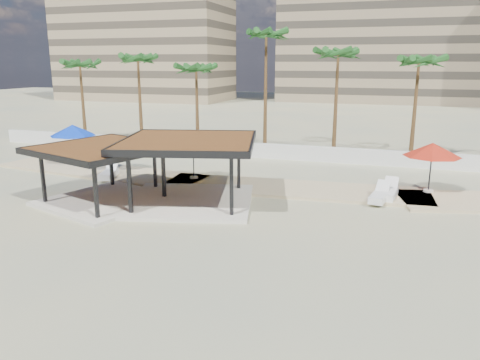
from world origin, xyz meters
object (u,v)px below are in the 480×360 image
object	(u,v)px
pavilion_west	(104,169)
lounger_c	(380,196)
pavilion_central	(189,165)
umbrella_c	(432,150)
lounger_b	(389,193)
umbrella_a	(111,139)
lounger_a	(109,174)

from	to	relation	value
pavilion_west	lounger_c	size ratio (longest dim) A/B	3.26
pavilion_central	umbrella_c	distance (m)	13.93
pavilion_central	pavilion_west	size ratio (longest dim) A/B	1.08
lounger_b	lounger_c	world-z (taller)	lounger_b
pavilion_west	lounger_c	bearing A→B (deg)	35.93
umbrella_a	pavilion_central	bearing A→B (deg)	-31.92
umbrella_a	umbrella_c	size ratio (longest dim) A/B	0.94
lounger_a	lounger_c	size ratio (longest dim) A/B	1.03
umbrella_a	umbrella_c	distance (m)	20.91
umbrella_a	lounger_a	bearing A→B (deg)	-63.36
umbrella_c	lounger_a	xyz separation A→B (m)	(-19.90, -2.68, -2.28)
lounger_a	lounger_c	distance (m)	17.25
lounger_a	lounger_b	size ratio (longest dim) A/B	0.99
pavilion_west	lounger_c	world-z (taller)	pavilion_west
pavilion_west	lounger_b	bearing A→B (deg)	38.26
pavilion_west	umbrella_c	xyz separation A→B (m)	(17.10, 7.22, 0.78)
pavilion_west	lounger_b	size ratio (longest dim) A/B	3.15
umbrella_c	lounger_b	world-z (taller)	umbrella_c
pavilion_central	pavilion_west	distance (m)	4.68
lounger_a	lounger_b	bearing A→B (deg)	-103.70
pavilion_central	lounger_b	xyz separation A→B (m)	(10.44, 4.08, -1.73)
lounger_a	lounger_b	distance (m)	17.73
lounger_a	lounger_b	xyz separation A→B (m)	(17.70, 0.91, 0.00)
lounger_c	pavilion_central	bearing A→B (deg)	117.90
lounger_b	pavilion_west	bearing A→B (deg)	117.23
umbrella_c	lounger_b	xyz separation A→B (m)	(-2.20, -1.77, -2.28)
pavilion_west	lounger_b	xyz separation A→B (m)	(14.90, 5.45, -1.50)
pavilion_central	umbrella_c	size ratio (longest dim) A/B	2.49
pavilion_west	pavilion_central	bearing A→B (deg)	35.29
umbrella_c	lounger_a	size ratio (longest dim) A/B	1.37
pavilion_west	lounger_c	distance (m)	15.24
pavilion_west	lounger_a	distance (m)	5.54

